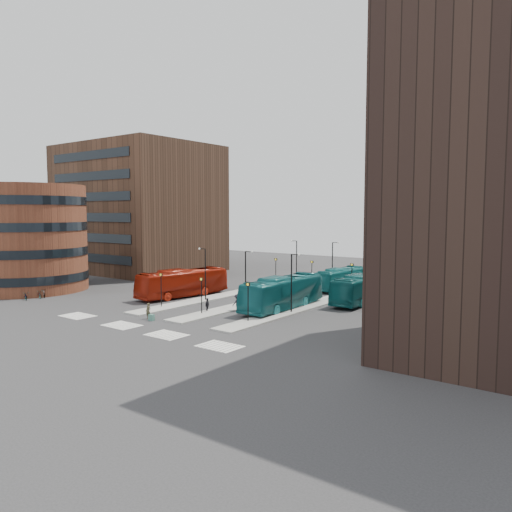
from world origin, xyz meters
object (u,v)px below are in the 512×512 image
Objects in this scene: red_bus at (183,283)px; traveller at (148,311)px; teal_bus_a at (283,292)px; commuter_c at (237,303)px; bicycle_mid at (43,293)px; commuter_a at (166,294)px; teal_bus_b at (340,278)px; teal_bus_d at (429,270)px; teal_bus_c at (364,288)px; commuter_b at (207,305)px; bicycle_near at (26,296)px; bicycle_far at (39,294)px; suitcase at (152,317)px.

traveller is at bearing -52.35° from red_bus.
teal_bus_a is 7.02× the size of commuter_c.
traveller reaches higher than bicycle_mid.
red_bus is 7.77× the size of commuter_a.
teal_bus_d is at bearing 65.29° from teal_bus_b.
teal_bus_d reaches higher than bicycle_mid.
teal_bus_c reaches higher than commuter_b.
teal_bus_c is 18.52m from commuter_b.
commuter_a is at bearing -145.46° from teal_bus_c.
bicycle_near is 1.61m from bicycle_far.
teal_bus_d is 54.94m from bicycle_far.
red_bus is 38.08m from teal_bus_d.
bicycle_near is at bearing 170.72° from suitcase.
red_bus is 12.98m from traveller.
commuter_a is at bearing -120.90° from teal_bus_b.
commuter_c reaches higher than suitcase.
commuter_a is at bearing -73.79° from commuter_c.
red_bus is 17.13m from bicycle_mid.
suitcase is 0.34× the size of bicycle_near.
red_bus reaches higher than commuter_b.
suitcase is 0.05× the size of teal_bus_d.
commuter_c is 25.60m from bicycle_mid.
bicycle_near is (-13.33, -12.91, -1.25)m from red_bus.
suitcase is 0.05× the size of teal_bus_c.
bicycle_far is at bearing -132.18° from red_bus.
red_bus is at bearing 115.42° from traveller.
red_bus is at bearing -91.08° from commuter_c.
commuter_c is at bearing -54.10° from bicycle_mid.
teal_bus_b is 20.26m from commuter_c.
bicycle_mid is at bearing -148.28° from teal_bus_c.
bicycle_mid is at bearing -133.35° from teal_bus_b.
teal_bus_a is at bearing -39.60° from bicycle_near.
teal_bus_a reaches higher than red_bus.
commuter_a is 8.65m from commuter_b.
commuter_a reaches higher than bicycle_mid.
teal_bus_a is at bearing 48.41° from suitcase.
commuter_b is 0.85× the size of bicycle_far.
traveller is at bearing 136.88° from commuter_b.
bicycle_far is at bearing 166.27° from suitcase.
red_bus is (-7.35, 11.54, 1.41)m from suitcase.
red_bus is at bearing -126.87° from teal_bus_b.
suitcase is at bearing -120.04° from teal_bus_c.
bicycle_far is (-13.90, -7.90, -0.33)m from commuter_a.
commuter_a is 16.85m from bicycle_near.
teal_bus_d is 6.90× the size of bicycle_far.
teal_bus_c is at bearing -161.20° from commuter_a.
teal_bus_c is (5.42, 8.76, -0.10)m from teal_bus_a.
bicycle_far is (-32.92, -21.07, -1.21)m from teal_bus_c.
teal_bus_a is at bearing 53.14° from traveller.
red_bus is at bearing -153.65° from teal_bus_c.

